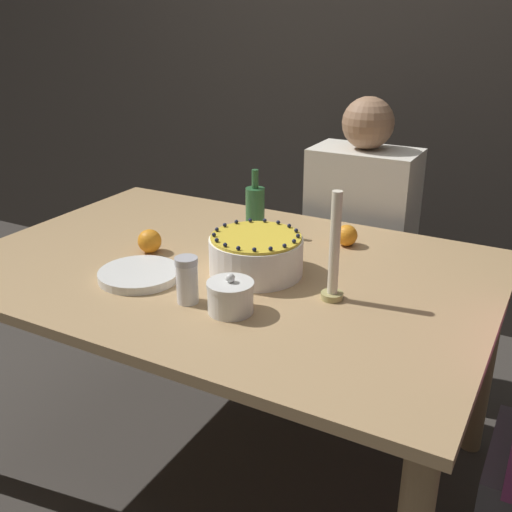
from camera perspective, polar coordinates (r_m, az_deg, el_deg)
The scene contains 12 objects.
ground_plane at distance 2.21m, azimuth -2.50°, elevation -18.86°, with size 12.00×12.00×0.00m, color #3D3833.
wall_behind at distance 2.95m, azimuth 11.98°, elevation 18.92°, with size 8.00×0.05×2.60m.
dining_table at distance 1.85m, azimuth -2.84°, elevation -3.55°, with size 1.57×1.08×0.75m.
cake at distance 1.73m, azimuth 0.00°, elevation 0.12°, with size 0.27×0.27×0.13m.
sugar_bowl at distance 1.52m, azimuth -2.45°, elevation -3.88°, with size 0.12×0.12×0.11m.
sugar_shaker at distance 1.57m, azimuth -6.59°, elevation -2.27°, with size 0.06×0.06×0.13m.
plate_stack at distance 1.74m, azimuth -11.05°, elevation -1.73°, with size 0.23×0.23×0.02m.
candle at distance 1.56m, azimuth 7.45°, elevation -0.03°, with size 0.06×0.06×0.30m.
bottle at distance 2.03m, azimuth -0.09°, elevation 4.42°, with size 0.06×0.06×0.22m.
orange_fruit_0 at distance 1.92m, azimuth -10.10°, elevation 1.42°, with size 0.08×0.08×0.08m.
orange_fruit_1 at distance 1.96m, azimuth 8.64°, elevation 1.96°, with size 0.07×0.07×0.07m.
person_man_blue_shirt at distance 2.46m, azimuth 9.70°, elevation -0.75°, with size 0.40×0.34×1.17m.
Camera 1 is at (0.87, -1.41, 1.46)m, focal length 42.00 mm.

